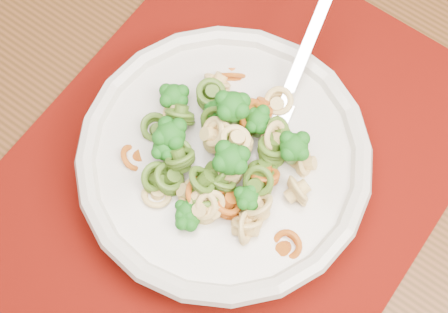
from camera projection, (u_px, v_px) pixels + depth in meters
dining_table at (237, 125)px, 0.73m from camera, size 1.67×1.30×0.70m
placemat at (231, 170)px, 0.62m from camera, size 0.58×0.50×0.00m
pasta_bowl at (224, 160)px, 0.59m from camera, size 0.28×0.28×0.05m
pasta_broccoli_heap at (224, 154)px, 0.57m from camera, size 0.23×0.23×0.06m
fork at (279, 115)px, 0.59m from camera, size 0.17×0.11×0.08m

